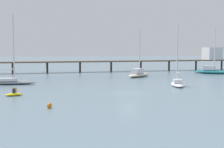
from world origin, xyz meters
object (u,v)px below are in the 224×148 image
(sailboat_cream, at_px, (138,73))
(mooring_buoy_outer, at_px, (15,90))
(dinghy_yellow, at_px, (14,94))
(mooring_buoy_far, at_px, (49,106))
(sailboat_teal, at_px, (212,71))
(sailboat_gray, at_px, (11,81))
(pier, at_px, (148,58))
(sailboat_white, at_px, (177,82))

(sailboat_cream, bearing_deg, mooring_buoy_outer, -138.02)
(dinghy_yellow, height_order, mooring_buoy_far, dinghy_yellow)
(sailboat_teal, distance_m, sailboat_gray, 46.26)
(dinghy_yellow, bearing_deg, mooring_buoy_far, -63.31)
(sailboat_gray, height_order, mooring_buoy_far, sailboat_gray)
(mooring_buoy_far, relative_size, mooring_buoy_outer, 0.90)
(sailboat_gray, xyz_separation_m, mooring_buoy_outer, (1.77, -9.48, -0.34))
(sailboat_gray, distance_m, dinghy_yellow, 13.78)
(mooring_buoy_far, bearing_deg, dinghy_yellow, 116.69)
(pier, height_order, sailboat_gray, sailboat_gray)
(sailboat_cream, bearing_deg, sailboat_white, -82.99)
(sailboat_gray, bearing_deg, sailboat_cream, 23.99)
(sailboat_cream, height_order, dinghy_yellow, sailboat_cream)
(pier, height_order, sailboat_cream, sailboat_cream)
(mooring_buoy_far, height_order, mooring_buoy_outer, mooring_buoy_outer)
(sailboat_white, height_order, sailboat_cream, sailboat_cream)
(sailboat_cream, bearing_deg, mooring_buoy_far, -117.27)
(sailboat_cream, distance_m, sailboat_teal, 19.74)
(sailboat_gray, relative_size, mooring_buoy_outer, 19.63)
(sailboat_cream, bearing_deg, sailboat_gray, -156.01)
(sailboat_teal, bearing_deg, sailboat_white, -126.66)
(sailboat_teal, bearing_deg, dinghy_yellow, -144.20)
(pier, relative_size, mooring_buoy_far, 142.05)
(dinghy_yellow, height_order, mooring_buoy_outer, dinghy_yellow)
(sailboat_white, relative_size, mooring_buoy_far, 18.67)
(sailboat_teal, bearing_deg, mooring_buoy_far, -133.01)
(sailboat_gray, xyz_separation_m, mooring_buoy_far, (6.91, -22.99, -0.37))
(sailboat_teal, height_order, sailboat_gray, sailboat_gray)
(sailboat_white, xyz_separation_m, mooring_buoy_far, (-19.58, -16.41, -0.33))
(sailboat_cream, xyz_separation_m, mooring_buoy_outer, (-22.57, -20.31, -0.43))
(pier, bearing_deg, sailboat_gray, -137.98)
(sailboat_white, distance_m, sailboat_teal, 28.28)
(sailboat_gray, distance_m, mooring_buoy_outer, 9.65)
(sailboat_gray, height_order, dinghy_yellow, sailboat_gray)
(pier, height_order, sailboat_teal, sailboat_teal)
(pier, xyz_separation_m, mooring_buoy_far, (-24.14, -50.97, -3.11))
(sailboat_teal, height_order, mooring_buoy_far, sailboat_teal)
(dinghy_yellow, xyz_separation_m, mooring_buoy_outer, (-0.41, 4.12, 0.07))
(pier, height_order, sailboat_white, sailboat_white)
(sailboat_gray, xyz_separation_m, dinghy_yellow, (2.19, -13.60, -0.40))
(sailboat_teal, height_order, mooring_buoy_outer, sailboat_teal)
(sailboat_gray, height_order, mooring_buoy_outer, sailboat_gray)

